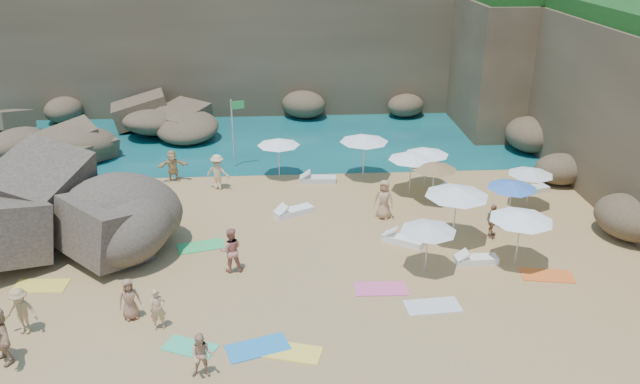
{
  "coord_description": "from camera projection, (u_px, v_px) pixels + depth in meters",
  "views": [
    {
      "loc": [
        0.5,
        -20.72,
        12.29
      ],
      "look_at": [
        2.0,
        3.0,
        2.0
      ],
      "focal_mm": 35.0,
      "sensor_mm": 36.0,
      "label": 1
    }
  ],
  "objects": [
    {
      "name": "ground",
      "position": [
        273.0,
        272.0,
        23.83
      ],
      "size": [
        120.0,
        120.0,
        0.0
      ],
      "primitive_type": "plane",
      "color": "tan",
      "rests_on": "ground"
    },
    {
      "name": "seawater",
      "position": [
        275.0,
        85.0,
        51.3
      ],
      "size": [
        120.0,
        120.0,
        0.0
      ],
      "primitive_type": "plane",
      "color": "#0C4751",
      "rests_on": "ground"
    },
    {
      "name": "cliff_back",
      "position": [
        301.0,
        47.0,
        45.25
      ],
      "size": [
        44.0,
        8.0,
        8.0
      ],
      "primitive_type": "cube",
      "color": "brown",
      "rests_on": "ground"
    },
    {
      "name": "cliff_corner",
      "position": [
        528.0,
        58.0,
        41.54
      ],
      "size": [
        10.0,
        12.0,
        8.0
      ],
      "primitive_type": "cube",
      "color": "brown",
      "rests_on": "ground"
    },
    {
      "name": "rock_promontory",
      "position": [
        93.0,
        143.0,
        37.84
      ],
      "size": [
        12.0,
        7.0,
        2.0
      ],
      "primitive_type": null,
      "color": "brown",
      "rests_on": "ground"
    },
    {
      "name": "marina_masts",
      "position": [
        65.0,
        51.0,
        49.15
      ],
      "size": [
        3.1,
        0.1,
        6.0
      ],
      "color": "white",
      "rests_on": "ground"
    },
    {
      "name": "rock_outcrop",
      "position": [
        68.0,
        235.0,
        26.66
      ],
      "size": [
        10.06,
        9.03,
        3.3
      ],
      "primitive_type": null,
      "rotation": [
        0.0,
        0.0,
        0.42
      ],
      "color": "brown",
      "rests_on": "ground"
    },
    {
      "name": "flag_pole",
      "position": [
        235.0,
        124.0,
        33.27
      ],
      "size": [
        0.72,
        0.24,
        3.76
      ],
      "color": "silver",
      "rests_on": "ground"
    },
    {
      "name": "parasol_0",
      "position": [
        278.0,
        142.0,
        32.06
      ],
      "size": [
        2.21,
        2.21,
        2.09
      ],
      "color": "silver",
      "rests_on": "ground"
    },
    {
      "name": "parasol_1",
      "position": [
        364.0,
        138.0,
        31.81
      ],
      "size": [
        2.51,
        2.51,
        2.38
      ],
      "color": "silver",
      "rests_on": "ground"
    },
    {
      "name": "parasol_2",
      "position": [
        411.0,
        156.0,
        30.05
      ],
      "size": [
        2.24,
        2.24,
        2.12
      ],
      "color": "silver",
      "rests_on": "ground"
    },
    {
      "name": "parasol_3",
      "position": [
        427.0,
        151.0,
        30.73
      ],
      "size": [
        2.21,
        2.21,
        2.09
      ],
      "color": "silver",
      "rests_on": "ground"
    },
    {
      "name": "parasol_4",
      "position": [
        531.0,
        171.0,
        28.59
      ],
      "size": [
        2.08,
        2.08,
        1.96
      ],
      "color": "silver",
      "rests_on": "ground"
    },
    {
      "name": "parasol_6",
      "position": [
        434.0,
        166.0,
        29.11
      ],
      "size": [
        2.12,
        2.12,
        2.0
      ],
      "color": "silver",
      "rests_on": "ground"
    },
    {
      "name": "parasol_7",
      "position": [
        457.0,
        191.0,
        25.27
      ],
      "size": [
        2.63,
        2.63,
        2.48
      ],
      "color": "silver",
      "rests_on": "ground"
    },
    {
      "name": "parasol_8",
      "position": [
        522.0,
        216.0,
        23.54
      ],
      "size": [
        2.44,
        2.44,
        2.31
      ],
      "color": "silver",
      "rests_on": "ground"
    },
    {
      "name": "parasol_9",
      "position": [
        428.0,
        227.0,
        23.22
      ],
      "size": [
        2.14,
        2.14,
        2.03
      ],
      "color": "silver",
      "rests_on": "ground"
    },
    {
      "name": "parasol_10",
      "position": [
        512.0,
        184.0,
        26.97
      ],
      "size": [
        2.16,
        2.16,
        2.04
      ],
      "color": "silver",
      "rests_on": "ground"
    },
    {
      "name": "lounger_0",
      "position": [
        294.0,
        212.0,
        28.5
      ],
      "size": [
        1.9,
        1.39,
        0.28
      ],
      "primitive_type": "cube",
      "rotation": [
        0.0,
        0.0,
        0.48
      ],
      "color": "white",
      "rests_on": "ground"
    },
    {
      "name": "lounger_1",
      "position": [
        318.0,
        179.0,
        32.06
      ],
      "size": [
        1.9,
        0.77,
        0.29
      ],
      "primitive_type": "cube",
      "rotation": [
        0.0,
        0.0,
        -0.08
      ],
      "color": "silver",
      "rests_on": "ground"
    },
    {
      "name": "lounger_2",
      "position": [
        531.0,
        190.0,
        30.83
      ],
      "size": [
        1.88,
        1.09,
        0.28
      ],
      "primitive_type": "cube",
      "rotation": [
        0.0,
        0.0,
        0.3
      ],
      "color": "silver",
      "rests_on": "ground"
    },
    {
      "name": "lounger_3",
      "position": [
        455.0,
        194.0,
        30.36
      ],
      "size": [
        2.03,
        1.25,
        0.3
      ],
      "primitive_type": "cube",
      "rotation": [
        0.0,
        0.0,
        -0.34
      ],
      "color": "white",
      "rests_on": "ground"
    },
    {
      "name": "lounger_4",
      "position": [
        403.0,
        240.0,
        25.95
      ],
      "size": [
        1.77,
        1.44,
        0.27
      ],
      "primitive_type": "cube",
      "rotation": [
        0.0,
        0.0,
        -0.58
      ],
      "color": "white",
      "rests_on": "ground"
    },
    {
      "name": "lounger_5",
      "position": [
        476.0,
        260.0,
        24.47
      ],
      "size": [
        1.69,
        0.63,
        0.26
      ],
      "primitive_type": "cube",
      "rotation": [
        0.0,
        0.0,
        0.04
      ],
      "color": "white",
      "rests_on": "ground"
    },
    {
      "name": "towel_3",
      "position": [
        190.0,
        347.0,
        19.6
      ],
      "size": [
        1.85,
        1.42,
        0.03
      ],
      "primitive_type": "cube",
      "rotation": [
        0.0,
        0.0,
        -0.4
      ],
      "color": "#38C583",
      "rests_on": "ground"
    },
    {
      "name": "towel_4",
      "position": [
        41.0,
        286.0,
        22.91
      ],
      "size": [
        1.96,
        1.04,
        0.03
      ],
      "primitive_type": "cube",
      "rotation": [
        0.0,
        0.0,
        -0.04
      ],
      "color": "yellow",
      "rests_on": "ground"
    },
    {
      "name": "towel_8",
      "position": [
        258.0,
        348.0,
        19.58
      ],
      "size": [
        2.15,
        1.53,
        0.03
      ],
      "primitive_type": "cube",
      "rotation": [
        0.0,
        0.0,
        0.32
      ],
      "color": "#2482C2",
      "rests_on": "ground"
    },
    {
      "name": "towel_9",
      "position": [
        381.0,
        289.0,
        22.74
      ],
      "size": [
        1.96,
        1.02,
        0.03
      ],
      "primitive_type": "cube",
      "rotation": [
        0.0,
        0.0,
        -0.03
      ],
      "color": "#EA5B8D",
      "rests_on": "ground"
    },
    {
      "name": "towel_10",
      "position": [
        547.0,
        275.0,
        23.59
      ],
      "size": [
        2.06,
        1.29,
        0.03
      ],
      "primitive_type": "cube",
      "rotation": [
        0.0,
        0.0,
        -0.18
      ],
      "color": "orange",
      "rests_on": "ground"
    },
    {
      "name": "towel_11",
      "position": [
        201.0,
        246.0,
        25.72
      ],
      "size": [
        2.06,
        1.4,
        0.03
      ],
      "primitive_type": "cube",
      "rotation": [
        0.0,
        0.0,
        0.26
      ],
      "color": "green",
      "rests_on": "ground"
    },
    {
      "name": "towel_12",
      "position": [
        292.0,
        352.0,
        19.38
      ],
      "size": [
        1.97,
        1.36,
        0.03
      ],
      "primitive_type": "cube",
      "rotation": [
        0.0,
        0.0,
        -0.28
      ],
      "color": "yellow",
      "rests_on": "ground"
    },
    {
      "name": "towel_13",
      "position": [
        433.0,
        306.0,
        21.7
      ],
      "size": [
        1.97,
        1.09,
        0.03
      ],
      "primitive_type": "cube",
      "rotation": [
        0.0,
        0.0,
        0.08
      ],
      "color": "silver",
      "rests_on": "ground"
    },
    {
      "name": "person_stand_1",
      "position": [
        231.0,
        250.0,
        23.58
      ],
      "size": [
        0.96,
        0.79,
        1.8
      ],
      "primitive_type": "imported",
      "rotation": [
        0.0,
        0.0,
        3.27
      ],
      "color": "#BF715F",
      "rests_on": "ground"
    },
    {
      "name": "person_stand_2",
      "position": [
        218.0,
        172.0,
        30.93
      ],
      "size": [
        1.27,
        0.81,
        1.82
      ],
      "primitive_type": "imported",
      "rotation": [
        0.0,
        0.0,
        2.84
      ],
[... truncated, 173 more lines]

